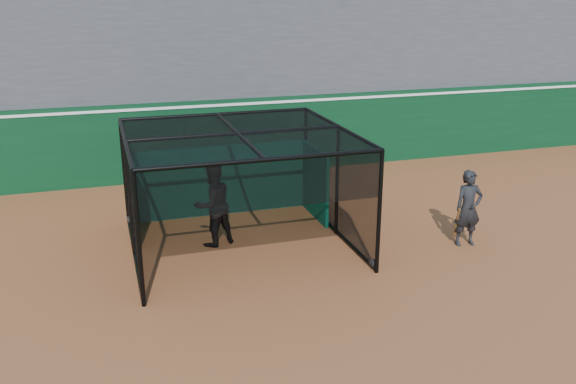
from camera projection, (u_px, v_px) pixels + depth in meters
name	position (u px, v px, depth m)	size (l,w,h in m)	color
ground	(317.00, 285.00, 12.58)	(120.00, 120.00, 0.00)	brown
outfield_wall	(228.00, 136.00, 19.88)	(50.00, 0.50, 2.50)	#0A371B
grandstand	(204.00, 29.00, 22.30)	(50.00, 7.85, 8.95)	#4C4C4F
batting_cage	(239.00, 191.00, 14.19)	(5.01, 4.82, 2.72)	black
batter	(213.00, 205.00, 14.32)	(0.97, 0.76, 2.01)	black
on_deck_player	(468.00, 208.00, 14.34)	(0.71, 0.50, 1.84)	black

